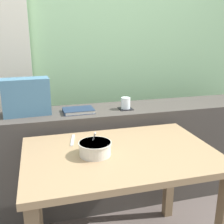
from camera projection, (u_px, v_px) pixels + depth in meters
outdoor_backdrop at (91, 26)px, 2.50m from camera, size 4.80×0.08×2.80m
dark_console_ledge at (109, 156)px, 2.20m from camera, size 2.80×0.39×0.79m
breakfast_table at (120, 170)px, 1.54m from camera, size 1.05×0.71×0.72m
coaster_square at (126, 109)px, 2.08m from camera, size 0.10×0.10×0.00m
juice_glass at (126, 104)px, 2.07m from camera, size 0.07×0.07×0.09m
closed_book at (78, 111)px, 1.99m from camera, size 0.22×0.16×0.03m
throw_pillow at (26, 97)px, 1.90m from camera, size 0.33×0.16×0.26m
soup_bowl at (95, 149)px, 1.45m from camera, size 0.18×0.18×0.14m
fork_utensil at (73, 140)px, 1.65m from camera, size 0.05×0.17×0.01m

